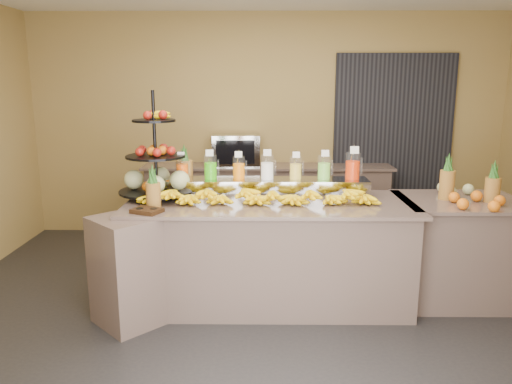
{
  "coord_description": "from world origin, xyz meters",
  "views": [
    {
      "loc": [
        -0.08,
        -3.92,
        1.96
      ],
      "look_at": [
        -0.12,
        0.3,
        1.02
      ],
      "focal_mm": 35.0,
      "sensor_mm": 36.0,
      "label": 1
    }
  ],
  "objects_px": {
    "condiment_caddy": "(147,211)",
    "oven_warmer": "(236,150)",
    "right_fruit_pile": "(471,194)",
    "fruit_stand": "(161,171)",
    "pitcher_tray": "(267,187)",
    "banana_heap": "(258,194)"
  },
  "relations": [
    {
      "from": "pitcher_tray",
      "to": "banana_heap",
      "type": "distance_m",
      "value": 0.33
    },
    {
      "from": "banana_heap",
      "to": "oven_warmer",
      "type": "height_order",
      "value": "oven_warmer"
    },
    {
      "from": "banana_heap",
      "to": "fruit_stand",
      "type": "relative_size",
      "value": 2.14
    },
    {
      "from": "banana_heap",
      "to": "fruit_stand",
      "type": "height_order",
      "value": "fruit_stand"
    },
    {
      "from": "banana_heap",
      "to": "condiment_caddy",
      "type": "bearing_deg",
      "value": -159.59
    },
    {
      "from": "fruit_stand",
      "to": "oven_warmer",
      "type": "distance_m",
      "value": 1.85
    },
    {
      "from": "condiment_caddy",
      "to": "oven_warmer",
      "type": "height_order",
      "value": "oven_warmer"
    },
    {
      "from": "condiment_caddy",
      "to": "oven_warmer",
      "type": "distance_m",
      "value": 2.41
    },
    {
      "from": "condiment_caddy",
      "to": "right_fruit_pile",
      "type": "distance_m",
      "value": 2.74
    },
    {
      "from": "pitcher_tray",
      "to": "fruit_stand",
      "type": "distance_m",
      "value": 0.97
    },
    {
      "from": "pitcher_tray",
      "to": "oven_warmer",
      "type": "relative_size",
      "value": 3.2
    },
    {
      "from": "right_fruit_pile",
      "to": "oven_warmer",
      "type": "relative_size",
      "value": 0.85
    },
    {
      "from": "banana_heap",
      "to": "fruit_stand",
      "type": "bearing_deg",
      "value": 164.78
    },
    {
      "from": "pitcher_tray",
      "to": "banana_heap",
      "type": "relative_size",
      "value": 0.91
    },
    {
      "from": "banana_heap",
      "to": "condiment_caddy",
      "type": "relative_size",
      "value": 9.07
    },
    {
      "from": "oven_warmer",
      "to": "fruit_stand",
      "type": "bearing_deg",
      "value": -110.81
    },
    {
      "from": "pitcher_tray",
      "to": "condiment_caddy",
      "type": "distance_m",
      "value": 1.17
    },
    {
      "from": "banana_heap",
      "to": "right_fruit_pile",
      "type": "relative_size",
      "value": 4.16
    },
    {
      "from": "banana_heap",
      "to": "right_fruit_pile",
      "type": "height_order",
      "value": "right_fruit_pile"
    },
    {
      "from": "right_fruit_pile",
      "to": "fruit_stand",
      "type": "bearing_deg",
      "value": 175.06
    },
    {
      "from": "pitcher_tray",
      "to": "fruit_stand",
      "type": "xyz_separation_m",
      "value": [
        -0.96,
        -0.08,
        0.17
      ]
    },
    {
      "from": "condiment_caddy",
      "to": "right_fruit_pile",
      "type": "xyz_separation_m",
      "value": [
        2.72,
        0.34,
        0.07
      ]
    }
  ]
}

